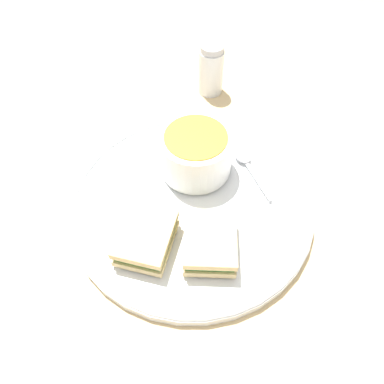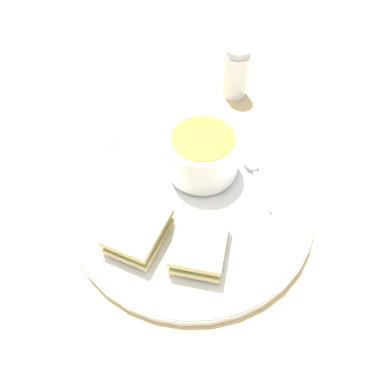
% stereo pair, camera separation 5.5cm
% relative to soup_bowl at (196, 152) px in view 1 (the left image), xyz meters
% --- Properties ---
extents(ground_plane, '(2.40, 2.40, 0.00)m').
position_rel_soup_bowl_xyz_m(ground_plane, '(0.05, 0.05, -0.05)').
color(ground_plane, '#D1B27F').
extents(plate, '(0.37, 0.37, 0.02)m').
position_rel_soup_bowl_xyz_m(plate, '(0.05, 0.05, -0.04)').
color(plate, white).
rests_on(plate, ground_plane).
extents(soup_bowl, '(0.11, 0.11, 0.07)m').
position_rel_soup_bowl_xyz_m(soup_bowl, '(0.00, 0.00, 0.00)').
color(soup_bowl, white).
rests_on(soup_bowl, plate).
extents(spoon, '(0.05, 0.11, 0.01)m').
position_rel_soup_bowl_xyz_m(spoon, '(-0.07, 0.04, -0.03)').
color(spoon, silver).
rests_on(spoon, plate).
extents(sandwich_half_near, '(0.11, 0.11, 0.03)m').
position_rel_soup_bowl_xyz_m(sandwich_half_near, '(0.14, 0.07, -0.02)').
color(sandwich_half_near, '#DBBC7F').
rests_on(sandwich_half_near, plate).
extents(sandwich_half_far, '(0.11, 0.11, 0.03)m').
position_rel_soup_bowl_xyz_m(sandwich_half_far, '(0.08, 0.13, -0.02)').
color(sandwich_half_far, '#DBBC7F').
rests_on(sandwich_half_far, plate).
extents(salt_shaker, '(0.05, 0.05, 0.10)m').
position_rel_soup_bowl_xyz_m(salt_shaker, '(-0.16, -0.15, -0.01)').
color(salt_shaker, silver).
rests_on(salt_shaker, ground_plane).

